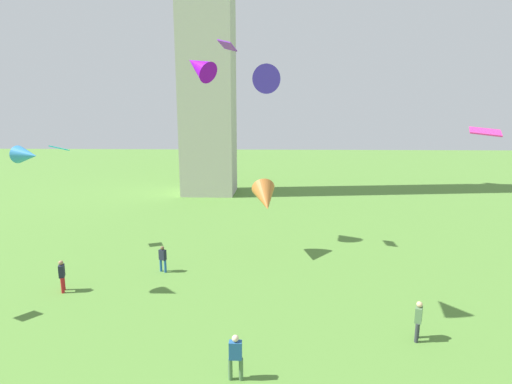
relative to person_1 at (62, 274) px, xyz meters
The scene contains 11 objects.
person_1 is the anchor object (origin of this frame).
person_2 5.30m from the person_1, 32.31° to the left, with size 0.48×0.40×1.59m.
person_3 11.63m from the person_1, 33.39° to the right, with size 0.52×0.26×1.68m.
person_4 17.25m from the person_1, 12.31° to the right, with size 0.41×0.50×1.68m.
kite_flying_1 12.25m from the person_1, 28.26° to the left, with size 1.99×2.86×2.38m.
kite_flying_2 23.73m from the person_1, ahead, with size 1.79×1.48×0.55m.
kite_flying_4 16.53m from the person_1, 42.06° to the left, with size 1.18×1.54×0.60m.
kite_flying_5 14.27m from the person_1, 11.73° to the right, with size 1.54×1.90×1.24m.
kite_flying_6 15.54m from the person_1, 56.20° to the left, with size 3.01×2.78×2.36m.
kite_flying_7 9.85m from the person_1, 117.02° to the left, with size 1.38×1.15×0.44m.
kite_flying_8 6.32m from the person_1, 137.20° to the right, with size 1.43×1.20×0.90m.
Camera 1 is at (0.28, -1.58, 8.74)m, focal length 26.27 mm.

